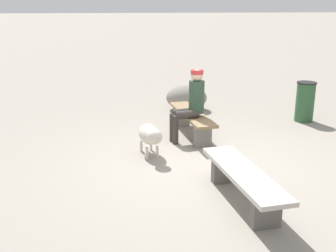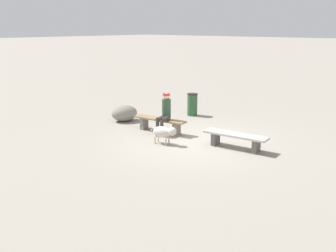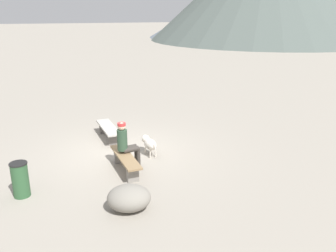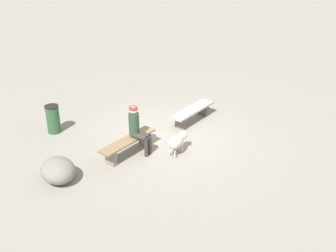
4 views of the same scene
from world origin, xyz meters
name	(u,v)px [view 1 (image 1 of 4)]	position (x,y,z in m)	size (l,w,h in m)	color
ground	(203,166)	(0.00, 0.00, -0.03)	(210.00, 210.00, 0.06)	gray
bench_left	(243,179)	(-1.34, -0.22, 0.32)	(1.90, 0.66, 0.43)	#605B56
bench_right	(192,120)	(1.46, -0.09, 0.32)	(1.90, 0.60, 0.46)	gray
seated_person	(191,101)	(1.17, -0.02, 0.76)	(0.39, 0.64, 1.34)	#2D4733
dog	(150,135)	(0.47, 0.81, 0.37)	(0.86, 0.43, 0.55)	beige
trash_bin	(305,102)	(2.14, -2.71, 0.43)	(0.42, 0.42, 0.86)	#2D5633
boulder	(186,98)	(3.46, -0.34, 0.29)	(0.81, 0.98, 0.59)	gray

